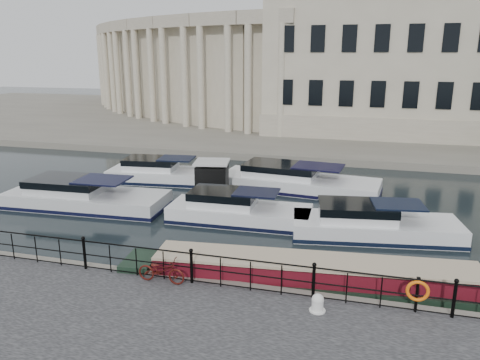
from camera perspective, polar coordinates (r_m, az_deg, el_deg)
name	(u,v)px	position (r m, az deg, el deg)	size (l,w,h in m)	color
ground_plane	(214,269)	(18.10, -3.25, -10.73)	(160.00, 160.00, 0.00)	black
far_bank	(320,121)	(55.19, 9.69, 7.10)	(120.00, 42.00, 0.55)	#6B665B
railing	(191,265)	(15.67, -5.94, -10.23)	(24.14, 0.14, 1.22)	black
civic_building	(309,61)	(50.50, 8.37, 14.12)	(53.55, 31.84, 16.85)	#ADA38C
bicycle	(161,270)	(15.93, -9.58, -10.81)	(0.57, 1.64, 0.86)	#47110C
mooring_bollard	(318,303)	(14.40, 9.44, -14.58)	(0.49, 0.49, 0.55)	silver
life_ring_post	(418,291)	(14.86, 20.83, -12.58)	(0.67, 0.19, 1.10)	black
narrowboat	(312,282)	(16.51, 8.81, -12.17)	(13.70, 3.13, 1.50)	black
harbour_hut	(212,181)	(26.29, -3.40, -0.13)	(2.89, 2.55, 2.16)	#6B665B
cabin_cruisers	(223,197)	(25.38, -2.13, -2.06)	(22.93, 10.18, 1.99)	silver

